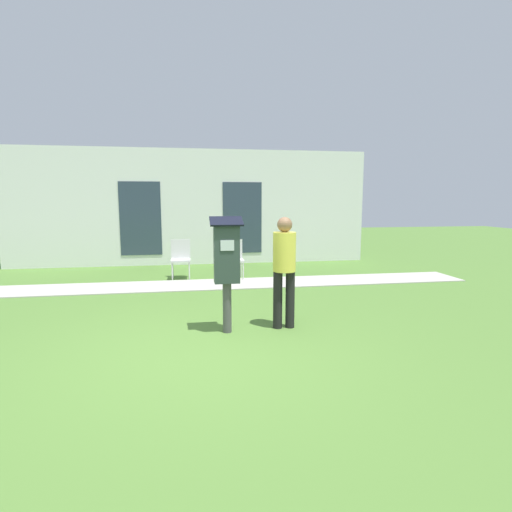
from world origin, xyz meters
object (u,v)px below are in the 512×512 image
(person_standing, at_px, (284,264))
(outdoor_chair_left, at_px, (181,256))
(parking_meter, at_px, (227,259))
(outdoor_chair_middle, at_px, (233,256))

(person_standing, xyz_separation_m, outdoor_chair_left, (-1.52, 3.94, -0.40))
(parking_meter, height_order, outdoor_chair_middle, parking_meter)
(outdoor_chair_middle, bearing_deg, outdoor_chair_left, 157.28)
(outdoor_chair_left, height_order, outdoor_chair_middle, same)
(outdoor_chair_left, xyz_separation_m, outdoor_chair_middle, (1.21, -0.22, 0.00))
(parking_meter, distance_m, person_standing, 0.82)
(person_standing, relative_size, outdoor_chair_middle, 1.76)
(person_standing, relative_size, outdoor_chair_left, 1.76)
(parking_meter, distance_m, outdoor_chair_left, 4.09)
(person_standing, bearing_deg, parking_meter, 162.52)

